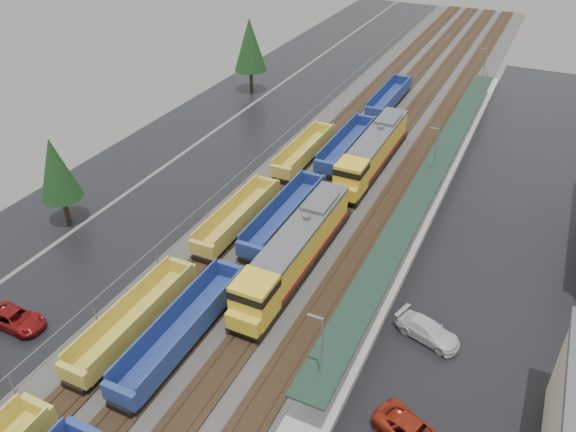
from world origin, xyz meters
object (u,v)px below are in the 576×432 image
Objects in this scene: well_string_yellow at (135,319)px; locomotive_lead at (294,252)px; parked_car_east_c at (428,331)px; well_string_blue at (241,265)px; locomotive_trail at (372,153)px; parked_car_west_c at (15,319)px.

locomotive_lead is at bearing 55.04° from well_string_yellow.
parked_car_east_c is at bearing 23.46° from well_string_yellow.
well_string_yellow is 10.16m from well_string_blue.
well_string_blue is 16.43m from parked_car_east_c.
well_string_yellow is at bearing -103.85° from locomotive_trail.
parked_car_west_c is at bearing -138.00° from locomotive_lead.
well_string_blue reaches higher than parked_car_east_c.
parked_car_east_c is at bearing -11.75° from locomotive_lead.
locomotive_trail is at bearing -25.73° from parked_car_west_c.
locomotive_trail reaches higher than parked_car_east_c.
well_string_blue is at bearing 106.44° from parked_car_east_c.
locomotive_lead reaches higher than parked_car_west_c.
well_string_yellow is at bearing -68.33° from parked_car_west_c.
locomotive_trail is 39.78m from parked_car_west_c.
well_string_yellow is at bearing -124.96° from locomotive_lead.
locomotive_lead reaches higher than well_string_yellow.
parked_car_west_c is at bearing 131.29° from parked_car_east_c.
locomotive_lead is 3.94× the size of parked_car_west_c.
locomotive_lead is at bearing 27.76° from well_string_blue.
locomotive_lead is 14.02m from well_string_yellow.
well_string_yellow is 22.26m from parked_car_east_c.
parked_car_west_c is (-12.72, -12.95, -0.49)m from well_string_blue.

